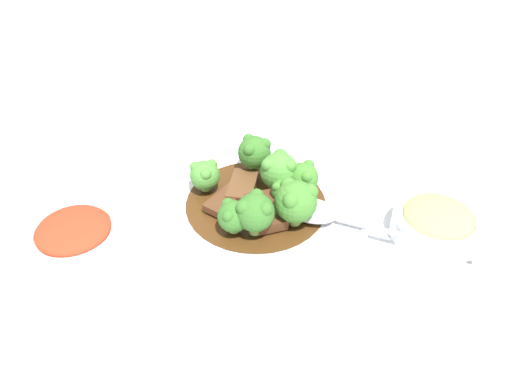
% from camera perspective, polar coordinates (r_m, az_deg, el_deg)
% --- Properties ---
extents(ground_plane, '(4.00, 4.00, 0.00)m').
position_cam_1_polar(ground_plane, '(0.68, -0.00, -2.21)').
color(ground_plane, silver).
extents(main_plate, '(0.31, 0.31, 0.02)m').
position_cam_1_polar(main_plate, '(0.68, -0.00, -1.58)').
color(main_plate, white).
rests_on(main_plate, ground_plane).
extents(beef_strip_0, '(0.06, 0.07, 0.01)m').
position_cam_1_polar(beef_strip_0, '(0.68, -1.55, 0.66)').
color(beef_strip_0, brown).
rests_on(beef_strip_0, main_plate).
extents(beef_strip_1, '(0.04, 0.07, 0.01)m').
position_cam_1_polar(beef_strip_1, '(0.64, 1.15, -2.19)').
color(beef_strip_1, '#56331E').
rests_on(beef_strip_1, main_plate).
extents(beef_strip_2, '(0.07, 0.06, 0.01)m').
position_cam_1_polar(beef_strip_2, '(0.66, -3.59, -0.93)').
color(beef_strip_2, '#56331E').
rests_on(beef_strip_2, main_plate).
extents(broccoli_floret_0, '(0.05, 0.05, 0.06)m').
position_cam_1_polar(broccoli_floret_0, '(0.60, -0.11, -2.25)').
color(broccoli_floret_0, '#8EB756').
rests_on(broccoli_floret_0, main_plate).
extents(broccoli_floret_1, '(0.05, 0.05, 0.06)m').
position_cam_1_polar(broccoli_floret_1, '(0.70, -0.19, 4.62)').
color(broccoli_floret_1, '#7FA84C').
rests_on(broccoli_floret_1, main_plate).
extents(broccoli_floret_2, '(0.04, 0.04, 0.05)m').
position_cam_1_polar(broccoli_floret_2, '(0.67, 5.39, 1.70)').
color(broccoli_floret_2, '#7FA84C').
rests_on(broccoli_floret_2, main_plate).
extents(broccoli_floret_3, '(0.03, 0.03, 0.04)m').
position_cam_1_polar(broccoli_floret_3, '(0.65, 3.14, 0.23)').
color(broccoli_floret_3, '#7FA84C').
rests_on(broccoli_floret_3, main_plate).
extents(broccoli_floret_4, '(0.04, 0.04, 0.04)m').
position_cam_1_polar(broccoli_floret_4, '(0.61, -2.58, -2.72)').
color(broccoli_floret_4, '#8EB756').
rests_on(broccoli_floret_4, main_plate).
extents(broccoli_floret_5, '(0.04, 0.04, 0.04)m').
position_cam_1_polar(broccoli_floret_5, '(0.68, -5.87, 1.99)').
color(broccoli_floret_5, '#7FA84C').
rests_on(broccoli_floret_5, main_plate).
extents(broccoli_floret_6, '(0.05, 0.05, 0.06)m').
position_cam_1_polar(broccoli_floret_6, '(0.67, 2.66, 2.51)').
color(broccoli_floret_6, '#7FA84C').
rests_on(broccoli_floret_6, main_plate).
extents(broccoli_floret_7, '(0.05, 0.05, 0.06)m').
position_cam_1_polar(broccoli_floret_7, '(0.62, 4.57, -1.00)').
color(broccoli_floret_7, '#7FA84C').
rests_on(broccoli_floret_7, main_plate).
extents(serving_spoon, '(0.19, 0.19, 0.01)m').
position_cam_1_polar(serving_spoon, '(0.65, 7.94, -2.53)').
color(serving_spoon, '#B7B7BC').
rests_on(serving_spoon, main_plate).
extents(side_bowl_kimchi, '(0.11, 0.11, 0.05)m').
position_cam_1_polar(side_bowl_kimchi, '(0.65, -19.93, -4.90)').
color(side_bowl_kimchi, white).
rests_on(side_bowl_kimchi, ground_plane).
extents(side_bowl_appetizer, '(0.11, 0.11, 0.04)m').
position_cam_1_polar(side_bowl_appetizer, '(0.67, 19.97, -3.29)').
color(side_bowl_appetizer, white).
rests_on(side_bowl_appetizer, ground_plane).
extents(sauce_dish, '(0.08, 0.08, 0.01)m').
position_cam_1_polar(sauce_dish, '(0.87, 5.60, 8.15)').
color(sauce_dish, white).
rests_on(sauce_dish, ground_plane).
extents(paper_napkin, '(0.12, 0.11, 0.01)m').
position_cam_1_polar(paper_napkin, '(0.88, -0.53, 8.43)').
color(paper_napkin, silver).
rests_on(paper_napkin, ground_plane).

